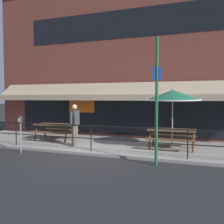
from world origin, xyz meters
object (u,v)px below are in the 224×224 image
Objects in this scene: picnic_table_left at (55,127)px; patio_umbrella_centre at (173,95)px; picnic_table_centre at (172,133)px; parking_meter_near at (20,123)px; street_sign_pole at (157,100)px; pedestrian_walking at (75,123)px.

patio_umbrella_centre is (5.39, -0.02, 1.47)m from picnic_table_left.
picnic_table_centre is 0.76× the size of patio_umbrella_centre.
street_sign_pole is (5.12, 0.02, 0.87)m from parking_meter_near.
parking_meter_near is at bearing -157.19° from picnic_table_centre.
street_sign_pole is (5.16, -2.34, 1.31)m from picnic_table_left.
parking_meter_near is (-5.34, -2.24, 0.44)m from picnic_table_centre.
pedestrian_walking is (-3.90, -0.77, -1.12)m from patio_umbrella_centre.
patio_umbrella_centre is 1.67× the size of parking_meter_near.
parking_meter_near is 5.19m from street_sign_pole.
patio_umbrella_centre is at bearing 90.00° from picnic_table_centre.
parking_meter_near is at bearing -88.84° from picnic_table_left.
picnic_table_centre is at bearing -1.28° from picnic_table_left.
picnic_table_left is 0.76× the size of patio_umbrella_centre.
patio_umbrella_centre is 4.13m from pedestrian_walking.
street_sign_pole reaches higher than pedestrian_walking.
street_sign_pole reaches higher than picnic_table_left.
patio_umbrella_centre reaches higher than picnic_table_centre.
picnic_table_centre is (5.39, -0.12, 0.00)m from picnic_table_left.
picnic_table_left is 5.58m from patio_umbrella_centre.
street_sign_pole is at bearing -22.92° from pedestrian_walking.
picnic_table_centre is 3.97m from pedestrian_walking.
pedestrian_walking reaches higher than parking_meter_near.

